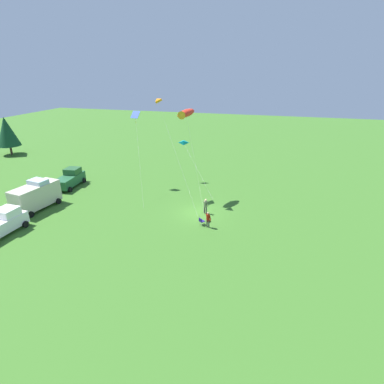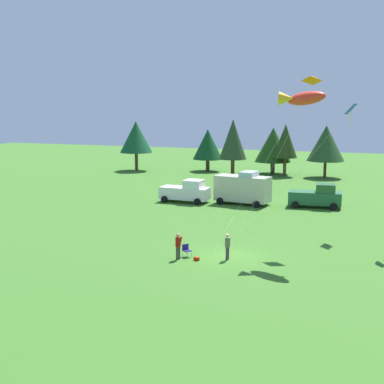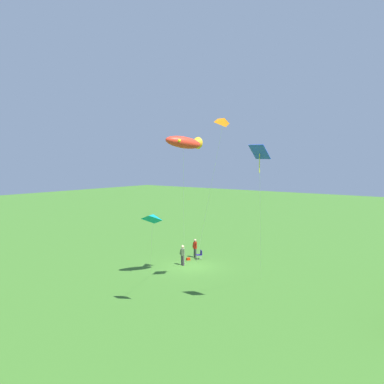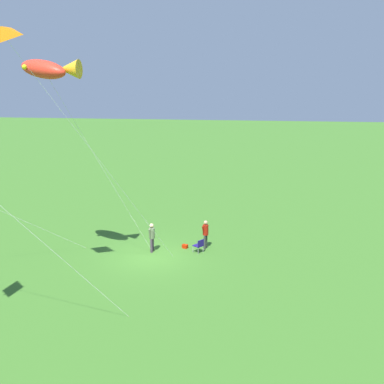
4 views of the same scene
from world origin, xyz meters
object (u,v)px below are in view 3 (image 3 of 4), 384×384
Objects in this scene: person_kite_flyer at (183,254)px; kite_diamond_blue at (260,156)px; folding_chair at (200,254)px; kite_large_fish at (186,143)px; kite_delta_orange at (224,122)px; person_spectator at (195,247)px; kite_delta_teal at (153,218)px; backpack_on_grass at (188,259)px.

kite_diamond_blue reaches higher than person_kite_flyer.
person_kite_flyer is 2.82m from folding_chair.
kite_diamond_blue is (9.20, 11.09, 8.84)m from folding_chair.
person_kite_flyer is 10.67m from kite_large_fish.
kite_delta_orange is (6.89, 7.12, 11.16)m from folding_chair.
kite_diamond_blue reaches higher than person_spectator.
kite_delta_teal is at bearing 19.09° from kite_large_fish.
folding_chair is 12.43m from kite_large_fish.
kite_delta_teal reaches higher than person_spectator.
folding_chair is 0.08× the size of kite_large_fish.
folding_chair is 1.17m from backpack_on_grass.
kite_large_fish is at bearing 49.71° from person_kite_flyer.
person_kite_flyer is 0.14× the size of kite_delta_orange.
backpack_on_grass is at bearing -143.38° from kite_large_fish.
person_kite_flyer is 1.00× the size of person_spectator.
kite_large_fish is at bearing 65.95° from folding_chair.
person_spectator is 15.05m from kite_delta_orange.
backpack_on_grass is 0.03× the size of kite_delta_orange.
folding_chair is at bearing -129.68° from kite_diamond_blue.
person_kite_flyer is 13.33m from kite_delta_orange.
kite_delta_orange is (7.17, 7.88, 10.63)m from person_spectator.
kite_delta_teal is 8.28m from kite_delta_orange.
kite_diamond_blue is at bearing 71.26° from person_spectator.
backpack_on_grass is 14.14m from kite_delta_teal.
person_spectator is 17.31m from kite_diamond_blue.
kite_diamond_blue is (2.32, 3.98, -2.32)m from kite_delta_orange.
kite_diamond_blue is at bearing 87.56° from folding_chair.
kite_delta_orange is 5.15m from kite_diamond_blue.
kite_large_fish is 7.93m from kite_diamond_blue.
kite_delta_teal is at bearing -60.00° from kite_diamond_blue.
person_kite_flyer is 2.12× the size of folding_chair.
kite_delta_teal is (11.43, 6.24, 5.51)m from backpack_on_grass.
kite_delta_orange reaches higher than kite_delta_teal.
person_kite_flyer reaches higher than folding_chair.
kite_diamond_blue is (8.27, 11.71, 9.22)m from backpack_on_grass.
person_kite_flyer is 0.17× the size of kite_diamond_blue.
kite_large_fish reaches higher than person_kite_flyer.
kite_large_fish is at bearing 36.62° from backpack_on_grass.
person_spectator is at bearing -132.31° from kite_delta_orange.
kite_delta_orange is (-5.48, 1.49, 6.03)m from kite_delta_teal.
kite_delta_teal reaches higher than folding_chair.
person_kite_flyer is at bearing 24.05° from backpack_on_grass.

